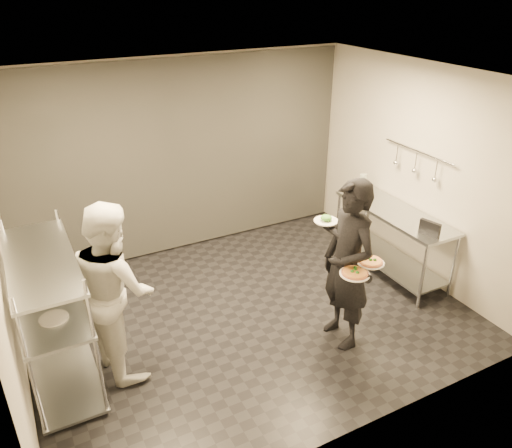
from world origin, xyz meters
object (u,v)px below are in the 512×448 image
bottle_clear (364,182)px  prep_counter (392,231)px  pass_rack (52,312)px  salad_plate (326,219)px  pizza_plate_near (355,273)px  waiter (348,265)px  pizza_plate_far (371,262)px  chef (114,289)px  pos_monitor (430,228)px  bottle_green (362,184)px  bottle_dark (362,182)px

bottle_clear → prep_counter: bearing=-97.6°
pass_rack → salad_plate: (2.82, -0.54, 0.60)m
pizza_plate_near → pass_rack: bearing=157.9°
waiter → pizza_plate_far: waiter is taller
pizza_plate_far → waiter: bearing=125.7°
chef → pos_monitor: bearing=-109.2°
bottle_clear → pass_rack: bearing=-169.7°
salad_plate → bottle_green: 1.98m
pos_monitor → salad_plate: bearing=157.4°
pizza_plate_near → salad_plate: size_ratio=1.16×
waiter → bottle_dark: size_ratio=8.33×
chef → bottle_dark: 3.91m
pizza_plate_far → bottle_clear: (1.41, 1.87, -0.04)m
pos_monitor → bottle_clear: (0.23, 1.52, 0.02)m
prep_counter → pizza_plate_near: (-1.55, -1.13, 0.41)m
pizza_plate_near → salad_plate: (0.04, 0.59, 0.34)m
waiter → bottle_dark: bearing=139.3°
prep_counter → pos_monitor: size_ratio=7.03×
pizza_plate_far → pos_monitor: (1.19, 0.35, -0.06)m
waiter → bottle_dark: waiter is taller
pass_rack → chef: bearing=-12.1°
pass_rack → waiter: bearing=-16.9°
pos_monitor → bottle_green: size_ratio=0.94×
pass_rack → prep_counter: pass_rack is taller
pizza_plate_far → pos_monitor: 1.24m
prep_counter → pass_rack: bearing=-180.0°
pizza_plate_far → bottle_clear: size_ratio=1.26×
pass_rack → bottle_clear: bearing=10.3°
pass_rack → pizza_plate_far: (3.02, -1.07, 0.30)m
pass_rack → prep_counter: (4.33, 0.00, -0.14)m
waiter → bottle_clear: (1.55, 1.68, 0.07)m
bottle_dark → salad_plate: bearing=-139.7°
pass_rack → waiter: size_ratio=0.83×
pos_monitor → bottle_clear: bearing=66.3°
pizza_plate_near → bottle_clear: (1.66, 1.93, -0.00)m
bottle_green → pass_rack: bearing=-170.7°
salad_plate → bottle_dark: (1.58, 1.34, -0.34)m
pass_rack → bottle_green: (4.32, 0.71, 0.29)m
prep_counter → pizza_plate_far: (-1.31, -1.07, 0.44)m
chef → pizza_plate_far: 2.61m
pass_rack → pizza_plate_near: size_ratio=5.22×
pos_monitor → bottle_dark: size_ratio=1.11×
chef → pizza_plate_near: chef is taller
pizza_plate_near → pizza_plate_far: 0.25m
prep_counter → bottle_green: bottle_green is taller
pizza_plate_far → bottle_clear: 2.35m
prep_counter → bottle_green: bearing=90.5°
pizza_plate_far → bottle_dark: size_ratio=1.23×
chef → salad_plate: bearing=-110.3°
waiter → pizza_plate_far: (0.14, -0.19, 0.11)m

